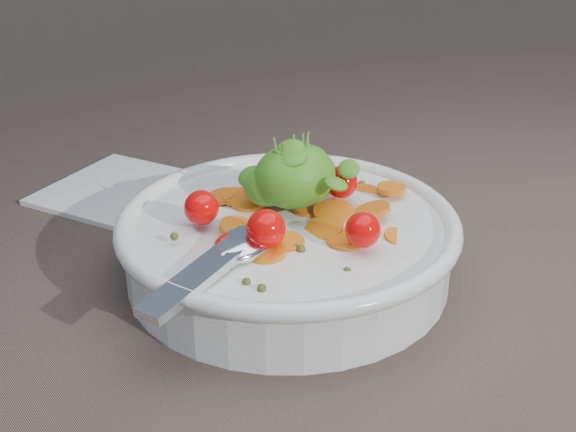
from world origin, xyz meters
TOP-DOWN VIEW (x-y plane):
  - ground at (0.00, 0.00)m, footprint 6.00×6.00m
  - bowl at (0.01, -0.03)m, footprint 0.31×0.29m
  - napkin at (-0.03, 0.23)m, footprint 0.19×0.18m

SIDE VIEW (x-z plane):
  - ground at x=0.00m, z-range 0.00..0.00m
  - napkin at x=-0.03m, z-range 0.00..0.01m
  - bowl at x=0.01m, z-range -0.03..0.10m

